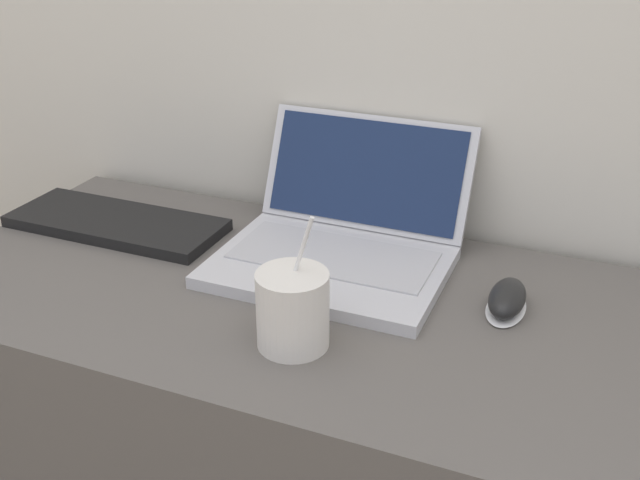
% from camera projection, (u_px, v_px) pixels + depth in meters
% --- Properties ---
extents(desk, '(1.26, 0.56, 0.71)m').
position_uv_depth(desk, '(323.00, 479.00, 1.27)').
color(desk, '#5B5651').
rests_on(desk, ground_plane).
extents(laptop, '(0.36, 0.35, 0.20)m').
position_uv_depth(laptop, '(341.00, 236.00, 1.21)').
color(laptop, silver).
rests_on(laptop, desk).
extents(drink_cup, '(0.10, 0.10, 0.19)m').
position_uv_depth(drink_cup, '(293.00, 308.00, 0.98)').
color(drink_cup, silver).
rests_on(drink_cup, desk).
extents(computer_mouse, '(0.06, 0.11, 0.04)m').
position_uv_depth(computer_mouse, '(507.00, 300.00, 1.07)').
color(computer_mouse, white).
rests_on(computer_mouse, desk).
extents(external_keyboard, '(0.39, 0.15, 0.02)m').
position_uv_depth(external_keyboard, '(116.00, 223.00, 1.33)').
color(external_keyboard, black).
rests_on(external_keyboard, desk).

